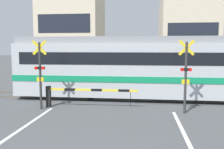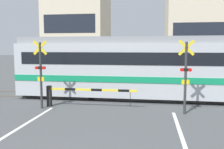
{
  "view_description": "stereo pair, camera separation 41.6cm",
  "coord_description": "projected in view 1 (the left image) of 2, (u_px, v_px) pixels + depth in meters",
  "views": [
    {
      "loc": [
        1.4,
        -3.65,
        2.89
      ],
      "look_at": [
        0.0,
        7.93,
        1.6
      ],
      "focal_mm": 40.0,
      "sensor_mm": 36.0,
      "label": 1
    },
    {
      "loc": [
        1.81,
        -3.59,
        2.89
      ],
      "look_at": [
        0.0,
        7.93,
        1.6
      ],
      "focal_mm": 40.0,
      "sensor_mm": 36.0,
      "label": 2
    }
  ],
  "objects": [
    {
      "name": "rail_track_near",
      "position": [
        116.0,
        99.0,
        13.59
      ],
      "size": [
        50.0,
        0.1,
        0.08
      ],
      "color": "#5B564C",
      "rests_on": "ground_plane"
    },
    {
      "name": "rail_track_far",
      "position": [
        118.0,
        95.0,
        15.01
      ],
      "size": [
        50.0,
        0.1,
        0.08
      ],
      "color": "#5B564C",
      "rests_on": "ground_plane"
    },
    {
      "name": "commuter_train",
      "position": [
        216.0,
        67.0,
        13.46
      ],
      "size": [
        21.99,
        2.74,
        3.44
      ],
      "color": "#B7BCC1",
      "rests_on": "ground_plane"
    },
    {
      "name": "crossing_barrier_near",
      "position": [
        74.0,
        93.0,
        11.88
      ],
      "size": [
        4.4,
        0.2,
        1.02
      ],
      "color": "black",
      "rests_on": "ground_plane"
    },
    {
      "name": "crossing_barrier_far",
      "position": [
        148.0,
        80.0,
        16.67
      ],
      "size": [
        4.4,
        0.2,
        1.02
      ],
      "color": "black",
      "rests_on": "ground_plane"
    },
    {
      "name": "crossing_signal_left",
      "position": [
        40.0,
        71.0,
        11.51
      ],
      "size": [
        0.68,
        0.15,
        3.2
      ],
      "color": "#333333",
      "rests_on": "ground_plane"
    },
    {
      "name": "crossing_signal_right",
      "position": [
        186.0,
        73.0,
        10.73
      ],
      "size": [
        0.68,
        0.15,
        3.2
      ],
      "color": "#333333",
      "rests_on": "ground_plane"
    },
    {
      "name": "pedestrian",
      "position": [
        122.0,
        71.0,
        19.42
      ],
      "size": [
        0.38,
        0.23,
        1.75
      ],
      "color": "brown",
      "rests_on": "ground_plane"
    },
    {
      "name": "building_left_of_street",
      "position": [
        73.0,
        30.0,
        29.37
      ],
      "size": [
        6.68,
        6.76,
        9.71
      ],
      "color": "beige",
      "rests_on": "ground_plane"
    },
    {
      "name": "building_right_of_street",
      "position": [
        187.0,
        37.0,
        27.9
      ],
      "size": [
        5.79,
        6.76,
        8.12
      ],
      "color": "beige",
      "rests_on": "ground_plane"
    }
  ]
}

